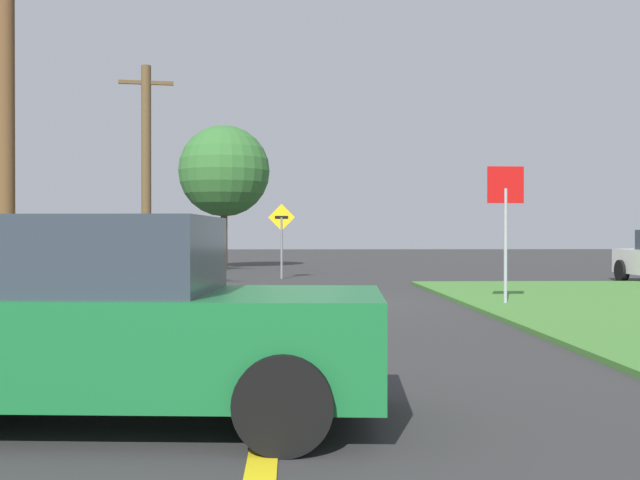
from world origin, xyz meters
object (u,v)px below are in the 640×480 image
stop_sign (506,208)px  oak_tree_left (224,171)px  utility_pole_mid (146,169)px  parked_car_near_building (43,262)px  direction_sign (282,232)px  utility_pole_near (6,63)px  car_behind_on_main_road (94,319)px

stop_sign → oak_tree_left: 20.01m
utility_pole_mid → stop_sign: bearing=-48.2°
parked_car_near_building → direction_sign: 8.78m
direction_sign → oak_tree_left: 9.18m
utility_pole_near → direction_sign: 12.59m
parked_car_near_building → utility_pole_mid: (1.25, 6.80, 2.86)m
utility_pole_mid → direction_sign: (4.53, -0.23, -2.11)m
direction_sign → oak_tree_left: size_ratio=0.40×
stop_sign → oak_tree_left: oak_tree_left is taller
utility_pole_near → oak_tree_left: utility_pole_near is taller
parked_car_near_building → stop_sign: bearing=-11.5°
car_behind_on_main_road → parked_car_near_building: size_ratio=0.96×
car_behind_on_main_road → direction_sign: 19.58m
utility_pole_mid → oak_tree_left: size_ratio=1.13×
utility_pole_near → oak_tree_left: bearing=83.3°
stop_sign → oak_tree_left: size_ratio=0.46×
parked_car_near_building → direction_sign: direction_sign is taller
parked_car_near_building → direction_sign: bearing=55.8°
oak_tree_left → stop_sign: bearing=-68.2°
stop_sign → direction_sign: (-4.72, 10.11, -0.46)m
car_behind_on_main_road → oak_tree_left: bearing=97.0°
car_behind_on_main_road → utility_pole_mid: (-3.33, 19.76, 2.86)m
parked_car_near_building → utility_pole_near: 6.04m
car_behind_on_main_road → oak_tree_left: size_ratio=0.71×
direction_sign → oak_tree_left: (-2.66, 8.35, 2.72)m
utility_pole_mid → oak_tree_left: bearing=77.0°
stop_sign → utility_pole_mid: bearing=-50.1°
utility_pole_near → stop_sign: bearing=6.1°
parked_car_near_building → utility_pole_near: utility_pole_near is taller
stop_sign → utility_pole_mid: size_ratio=0.40×
car_behind_on_main_road → direction_sign: (1.19, 19.53, 0.75)m
direction_sign → car_behind_on_main_road: bearing=-93.5°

